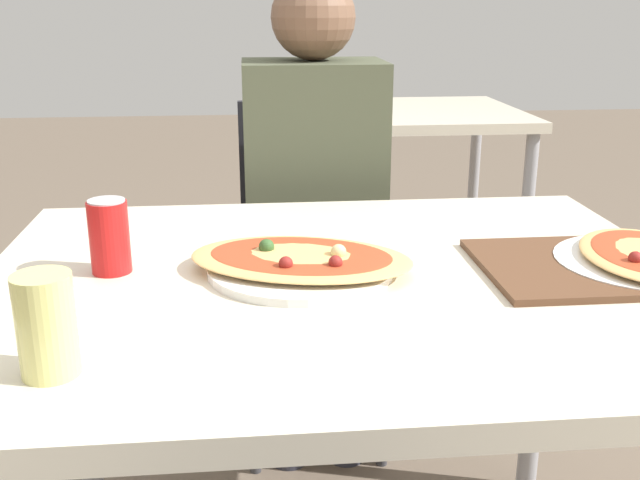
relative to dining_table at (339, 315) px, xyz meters
The scene contains 8 objects.
dining_table is the anchor object (origin of this frame).
chair_far_seated 0.82m from the dining_table, 88.53° to the left, with size 0.40×0.40×0.93m.
person_seated 0.69m from the dining_table, 88.27° to the left, with size 0.35×0.28×1.26m.
pizza_main 0.11m from the dining_table, 162.20° to the left, with size 0.43×0.33×0.05m.
soda_can 0.40m from the dining_table, behind, with size 0.07×0.07×0.12m.
drink_glass 0.52m from the dining_table, 141.93° to the right, with size 0.07×0.07×0.13m.
serving_tray 0.46m from the dining_table, ahead, with size 0.41×0.30×0.01m.
background_table 1.94m from the dining_table, 78.44° to the left, with size 1.10×0.80×0.88m.
Camera 1 is at (-0.14, -1.16, 1.20)m, focal length 42.00 mm.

